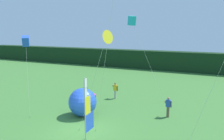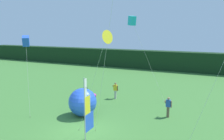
# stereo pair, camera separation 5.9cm
# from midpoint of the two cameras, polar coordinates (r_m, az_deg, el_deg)

# --- Properties ---
(ground_plane) EXTENTS (120.00, 120.00, 0.00)m
(ground_plane) POSITION_cam_midpoint_polar(r_m,az_deg,el_deg) (15.85, -7.45, -15.06)
(ground_plane) COLOR #3D7533
(distant_treeline) EXTENTS (80.00, 2.40, 3.23)m
(distant_treeline) POSITION_cam_midpoint_polar(r_m,az_deg,el_deg) (39.39, 13.11, 2.40)
(distant_treeline) COLOR black
(distant_treeline) RESTS_ON ground
(banner_flag) EXTENTS (0.06, 1.03, 4.11)m
(banner_flag) POSITION_cam_midpoint_polar(r_m,az_deg,el_deg) (13.42, -6.21, -10.68)
(banner_flag) COLOR #B7B7BC
(banner_flag) RESTS_ON ground
(person_near_banner) EXTENTS (0.55, 0.48, 1.63)m
(person_near_banner) POSITION_cam_midpoint_polar(r_m,az_deg,el_deg) (22.14, 0.96, -5.21)
(person_near_banner) COLOR #B7B2A3
(person_near_banner) RESTS_ON ground
(person_mid_field) EXTENTS (0.55, 0.48, 1.62)m
(person_mid_field) POSITION_cam_midpoint_polar(r_m,az_deg,el_deg) (18.10, 14.32, -9.08)
(person_mid_field) COLOR brown
(person_mid_field) RESTS_ON ground
(inflatable_balloon) EXTENTS (2.24, 2.24, 2.31)m
(inflatable_balloon) POSITION_cam_midpoint_polar(r_m,az_deg,el_deg) (17.92, -7.44, -8.16)
(inflatable_balloon) COLOR blue
(inflatable_balloon) RESTS_ON ground
(kite_blue_box_0) EXTENTS (1.71, 1.79, 6.33)m
(kite_blue_box_0) POSITION_cam_midpoint_polar(r_m,az_deg,el_deg) (19.52, -21.16, 6.90)
(kite_blue_box_0) COLOR brown
(kite_blue_box_0) RESTS_ON ground
(kite_cyan_box_2) EXTENTS (3.42, 1.61, 8.02)m
(kite_cyan_box_2) POSITION_cam_midpoint_polar(r_m,az_deg,el_deg) (20.48, 5.27, 12.43)
(kite_cyan_box_2) COLOR brown
(kite_cyan_box_2) RESTS_ON ground
(kite_yellow_delta_5) EXTENTS (3.05, 1.73, 6.75)m
(kite_yellow_delta_5) POSITION_cam_midpoint_polar(r_m,az_deg,el_deg) (11.90, -1.48, 8.25)
(kite_yellow_delta_5) COLOR brown
(kite_yellow_delta_5) RESTS_ON ground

